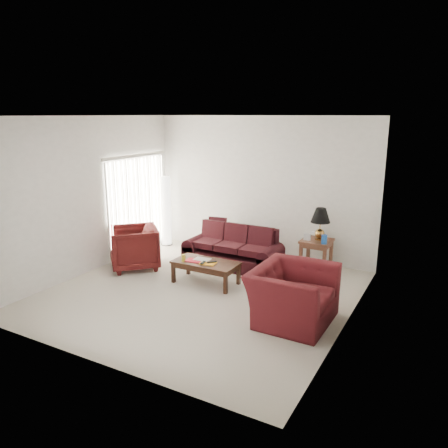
{
  "coord_description": "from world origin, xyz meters",
  "views": [
    {
      "loc": [
        3.76,
        -6.01,
        3.03
      ],
      "look_at": [
        0.0,
        0.85,
        1.05
      ],
      "focal_mm": 35.0,
      "sensor_mm": 36.0,
      "label": 1
    }
  ],
  "objects_px": {
    "end_table": "(316,255)",
    "floor_lamp": "(166,211)",
    "armchair_left": "(134,248)",
    "armchair_right": "(293,295)",
    "sofa": "(232,248)",
    "coffee_table": "(206,273)"
  },
  "relations": [
    {
      "from": "armchair_left",
      "to": "coffee_table",
      "type": "distance_m",
      "value": 1.71
    },
    {
      "from": "armchair_left",
      "to": "armchair_right",
      "type": "distance_m",
      "value": 3.66
    },
    {
      "from": "sofa",
      "to": "armchair_left",
      "type": "bearing_deg",
      "value": -150.26
    },
    {
      "from": "end_table",
      "to": "armchair_left",
      "type": "xyz_separation_m",
      "value": [
        -3.25,
        -1.62,
        0.11
      ]
    },
    {
      "from": "end_table",
      "to": "floor_lamp",
      "type": "height_order",
      "value": "floor_lamp"
    },
    {
      "from": "sofa",
      "to": "floor_lamp",
      "type": "distance_m",
      "value": 2.21
    },
    {
      "from": "coffee_table",
      "to": "armchair_left",
      "type": "bearing_deg",
      "value": -173.93
    },
    {
      "from": "sofa",
      "to": "floor_lamp",
      "type": "relative_size",
      "value": 1.19
    },
    {
      "from": "floor_lamp",
      "to": "coffee_table",
      "type": "relative_size",
      "value": 1.38
    },
    {
      "from": "sofa",
      "to": "armchair_right",
      "type": "height_order",
      "value": "armchair_right"
    },
    {
      "from": "sofa",
      "to": "end_table",
      "type": "relative_size",
      "value": 3.13
    },
    {
      "from": "end_table",
      "to": "coffee_table",
      "type": "xyz_separation_m",
      "value": [
        -1.56,
        -1.65,
        -0.11
      ]
    },
    {
      "from": "sofa",
      "to": "end_table",
      "type": "bearing_deg",
      "value": 20.42
    },
    {
      "from": "floor_lamp",
      "to": "armchair_right",
      "type": "xyz_separation_m",
      "value": [
        3.98,
        -2.3,
        -0.41
      ]
    },
    {
      "from": "armchair_left",
      "to": "armchair_right",
      "type": "relative_size",
      "value": 0.74
    },
    {
      "from": "end_table",
      "to": "floor_lamp",
      "type": "bearing_deg",
      "value": 179.98
    },
    {
      "from": "sofa",
      "to": "end_table",
      "type": "xyz_separation_m",
      "value": [
        1.55,
        0.61,
        -0.09
      ]
    },
    {
      "from": "end_table",
      "to": "armchair_left",
      "type": "bearing_deg",
      "value": -153.52
    },
    {
      "from": "armchair_left",
      "to": "sofa",
      "type": "bearing_deg",
      "value": 75.52
    },
    {
      "from": "armchair_right",
      "to": "coffee_table",
      "type": "relative_size",
      "value": 1.06
    },
    {
      "from": "floor_lamp",
      "to": "armchair_right",
      "type": "relative_size",
      "value": 1.3
    },
    {
      "from": "sofa",
      "to": "armchair_left",
      "type": "height_order",
      "value": "armchair_left"
    }
  ]
}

